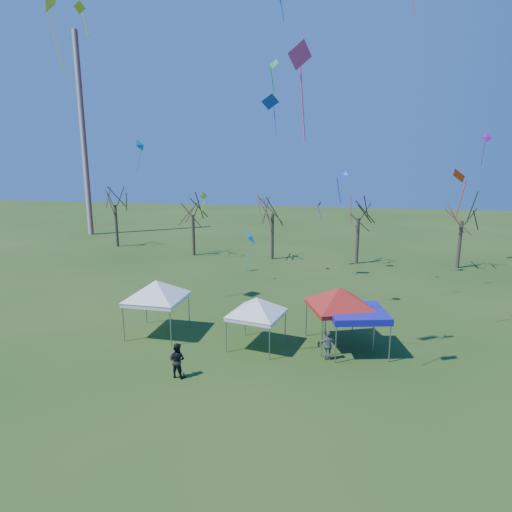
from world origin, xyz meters
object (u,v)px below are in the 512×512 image
Objects in this scene: tree_3 at (359,201)px; tent_white_mid at (257,301)px; tent_red at (340,291)px; tree_2 at (273,197)px; tree_4 at (464,204)px; person_dark at (177,360)px; tent_blue at (357,313)px; radio_mast at (83,137)px; tent_white_west at (156,284)px; person_grey at (328,346)px; tree_1 at (192,200)px; tree_0 at (114,190)px.

tree_3 reaches higher than tent_white_mid.
tree_3 is at bearing 85.41° from tent_red.
tree_2 is 1.04× the size of tree_4.
tree_2 reaches higher than tent_red.
tree_3 is 20.09m from tent_red.
person_dark is (-7.65, -5.34, -2.28)m from tent_red.
tree_3 is at bearing 88.20° from tent_blue.
radio_mast is 42.86m from tent_white_mid.
tent_white_west is 1.18× the size of tent_white_mid.
tent_red reaches higher than person_grey.
tree_1 is 0.95× the size of tree_3.
person_grey is (24.78, -25.24, -5.70)m from tree_0.
tent_white_west is (4.55, -20.85, -2.67)m from tree_1.
radio_mast reaches higher than tent_white_west.
tree_3 is (26.88, -3.34, -0.41)m from tree_0.
person_grey is (6.30, -22.23, -5.51)m from tree_2.
tree_1 is 26.13m from tree_4.
tree_1 is at bearing -66.69° from person_grey.
tree_0 is 18.72m from tree_2.
tree_1 is 1.82× the size of tent_red.
tree_0 reaches higher than person_dark.
tent_white_west reaches higher than person_dark.
tent_red is (32.44, -29.77, -9.35)m from radio_mast.
radio_mast is 2.96× the size of tree_0.
tent_white_mid reaches higher than tent_blue.
tent_red is (10.66, 0.44, 0.03)m from tent_white_west.
tree_2 is at bearing 108.68° from tent_red.
tent_red reaches higher than tent_blue.
tree_4 is 29.71m from tent_white_west.
tent_white_west is at bearing -177.66° from tent_red.
tent_white_west is (-21.58, -20.20, -2.94)m from tree_4.
tree_0 reaches higher than tree_1.
tent_red reaches higher than person_dark.
tree_1 is 27.34m from person_grey.
tent_blue is at bearing -141.90° from person_dark.
radio_mast is 38.40m from tent_white_west.
radio_mast reaches higher than tent_white_mid.
tent_red is 1.54m from tent_blue.
tree_0 is 35.83m from person_grey.
tree_2 is 23.76m from person_grey.
tree_1 reaches higher than tent_red.
person_grey is at bearing -12.33° from tent_white_mid.
tent_white_mid is 1.03× the size of tent_blue.
tree_1 is at bearing 178.15° from tree_2.
tent_white_west reaches higher than tent_blue.
tree_2 is 21.78m from tent_white_mid.
tent_white_west is (14.63, -23.59, -3.37)m from tree_0.
tree_2 is 26.07m from person_dark.
tree_1 is at bearing -63.60° from person_dark.
tree_0 is 2.26× the size of tent_white_mid.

